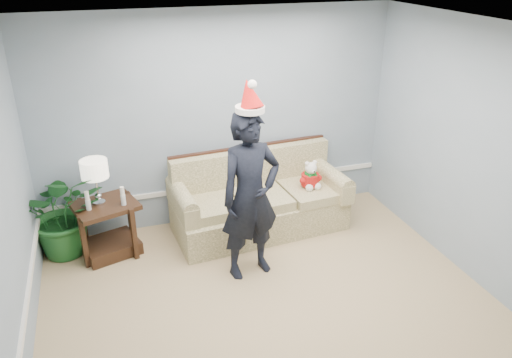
{
  "coord_description": "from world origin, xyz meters",
  "views": [
    {
      "loc": [
        -1.41,
        -3.29,
        3.3
      ],
      "look_at": [
        0.18,
        1.55,
        0.93
      ],
      "focal_mm": 35.0,
      "sensor_mm": 36.0,
      "label": 1
    }
  ],
  "objects": [
    {
      "name": "santa_hat",
      "position": [
        -0.01,
        1.18,
        2.0
      ],
      "size": [
        0.38,
        0.4,
        0.34
      ],
      "rotation": [
        0.0,
        0.0,
        0.36
      ],
      "color": "white",
      "rests_on": "man"
    },
    {
      "name": "teddy_bear",
      "position": [
        1.03,
        1.93,
        0.66
      ],
      "size": [
        0.24,
        0.26,
        0.37
      ],
      "rotation": [
        0.0,
        0.0,
        0.06
      ],
      "color": "white",
      "rests_on": "sofa"
    },
    {
      "name": "side_table",
      "position": [
        -1.48,
        2.02,
        0.25
      ],
      "size": [
        0.81,
        0.74,
        0.65
      ],
      "rotation": [
        0.0,
        0.0,
        0.3
      ],
      "color": "#382514",
      "rests_on": "room_shell"
    },
    {
      "name": "wainscot_trim",
      "position": [
        -1.18,
        1.18,
        0.45
      ],
      "size": [
        4.49,
        4.99,
        0.06
      ],
      "color": "white",
      "rests_on": "room_shell"
    },
    {
      "name": "man",
      "position": [
        -0.01,
        1.16,
        0.93
      ],
      "size": [
        0.75,
        0.56,
        1.86
      ],
      "primitive_type": "imported",
      "rotation": [
        0.0,
        0.0,
        0.18
      ],
      "color": "black",
      "rests_on": "room_shell"
    },
    {
      "name": "sofa",
      "position": [
        0.37,
        2.05,
        0.35
      ],
      "size": [
        2.19,
        1.06,
        1.0
      ],
      "rotation": [
        0.0,
        0.0,
        0.07
      ],
      "color": "brown",
      "rests_on": "room_shell"
    },
    {
      "name": "room_shell",
      "position": [
        0.0,
        0.0,
        1.35
      ],
      "size": [
        4.54,
        5.04,
        2.74
      ],
      "color": "tan",
      "rests_on": "ground"
    },
    {
      "name": "candle_pair",
      "position": [
        -1.46,
        1.93,
        0.76
      ],
      "size": [
        0.44,
        0.06,
        0.22
      ],
      "color": "silver",
      "rests_on": "side_table"
    },
    {
      "name": "table_lamp",
      "position": [
        -1.54,
        2.04,
        1.06
      ],
      "size": [
        0.3,
        0.3,
        0.53
      ],
      "color": "silver",
      "rests_on": "side_table"
    },
    {
      "name": "houseplant",
      "position": [
        -1.95,
        2.19,
        0.53
      ],
      "size": [
        0.98,
        0.85,
        1.06
      ],
      "primitive_type": "imported",
      "rotation": [
        0.0,
        0.0,
        -0.03
      ],
      "color": "#1B5622",
      "rests_on": "room_shell"
    }
  ]
}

